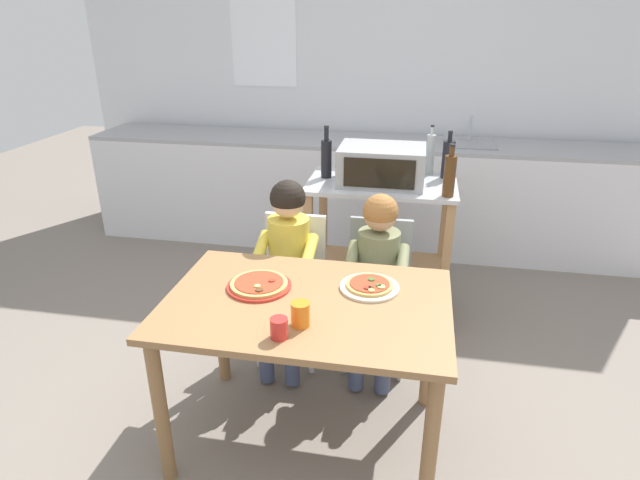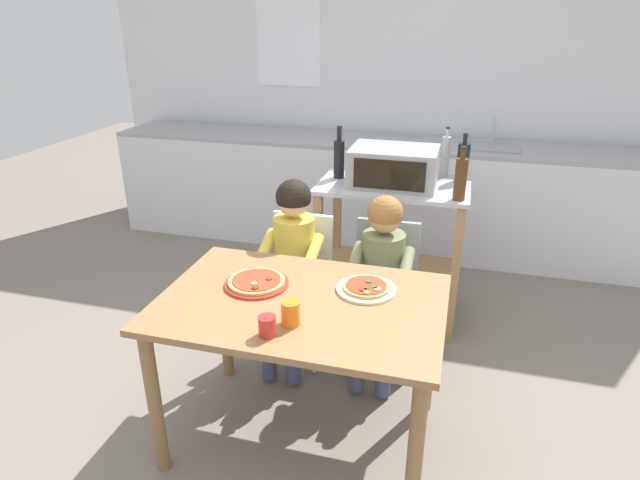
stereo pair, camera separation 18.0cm
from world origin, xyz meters
name	(u,v)px [view 2 (the right image)]	position (x,y,z in m)	size (l,w,h in m)	color
ground_plane	(351,318)	(0.00, 1.08, 0.00)	(10.79, 10.79, 0.00)	slate
back_wall_tiled	(397,76)	(0.00, 2.76, 1.35)	(5.10, 0.13, 2.70)	silver
kitchen_counter	(385,194)	(0.00, 2.35, 0.45)	(4.59, 0.60, 1.09)	silver
kitchen_island_cart	(391,230)	(0.21, 1.23, 0.59)	(0.90, 0.57, 0.89)	#B7BABF
toaster_oven	(394,166)	(0.20, 1.21, 1.01)	(0.51, 0.38, 0.22)	#999BA0
bottle_clear_vinegar	(445,156)	(0.49, 1.46, 1.03)	(0.05, 0.05, 0.31)	#ADB7B2
bottle_brown_beer	(463,162)	(0.60, 1.39, 1.02)	(0.07, 0.07, 0.29)	black
bottle_slim_sauce	(461,178)	(0.59, 1.03, 1.02)	(0.07, 0.07, 0.30)	#4C2D14
bottle_tall_green_wine	(339,158)	(-0.14, 1.26, 1.02)	(0.07, 0.07, 0.32)	black
dining_table	(302,322)	(0.00, 0.00, 0.63)	(1.20, 0.81, 0.74)	olive
dining_chair_left	(299,276)	(-0.23, 0.68, 0.48)	(0.36, 0.36, 0.81)	silver
dining_chair_right	(383,285)	(0.25, 0.70, 0.48)	(0.36, 0.36, 0.81)	gray
child_in_yellow_shirt	(291,254)	(-0.23, 0.56, 0.67)	(0.32, 0.42, 1.04)	#424C6B
child_in_olive_shirt	(381,268)	(0.25, 0.58, 0.64)	(0.32, 0.42, 0.99)	#424C6B
pizza_plate_red_rimmed	(257,282)	(-0.23, 0.08, 0.75)	(0.28, 0.28, 0.03)	red
pizza_plate_cream	(366,288)	(0.25, 0.15, 0.75)	(0.26, 0.26, 0.03)	beige
drinking_cup_red	(267,326)	(-0.04, -0.28, 0.78)	(0.07, 0.07, 0.08)	red
drinking_cup_orange	(291,313)	(0.02, -0.19, 0.79)	(0.07, 0.07, 0.10)	orange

